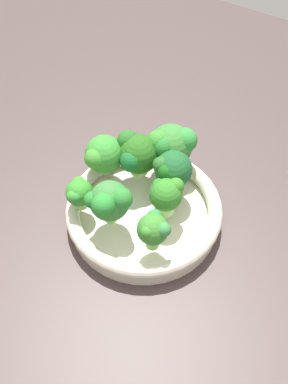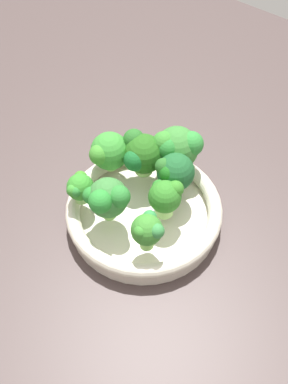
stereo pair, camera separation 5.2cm
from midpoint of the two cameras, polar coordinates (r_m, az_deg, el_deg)
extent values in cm
cube|color=#463938|center=(80.98, -0.72, -4.60)|extent=(130.00, 130.00, 2.50)
cylinder|color=#EEE4D0|center=(80.17, 1.87, -2.78)|extent=(22.55, 22.55, 1.78)
torus|color=beige|center=(78.57, 1.91, -1.94)|extent=(23.49, 23.49, 2.18)
cylinder|color=#8FD465|center=(72.61, 2.37, -5.39)|extent=(1.93, 1.93, 2.44)
sphere|color=#3B872F|center=(70.41, 2.44, -4.21)|extent=(4.38, 4.38, 4.38)
sphere|color=#308A41|center=(70.90, 2.72, -2.86)|extent=(2.02, 2.02, 2.02)
sphere|color=#378941|center=(69.20, 3.58, -4.34)|extent=(2.07, 2.07, 2.07)
sphere|color=#38872D|center=(69.10, 1.77, -4.44)|extent=(1.86, 1.86, 1.86)
cylinder|color=#8BD060|center=(75.68, -1.83, -2.10)|extent=(2.08, 2.08, 2.21)
sphere|color=#397C39|center=(73.30, -1.89, -0.71)|extent=(5.80, 5.80, 5.80)
sphere|color=#29812E|center=(73.00, -3.70, -0.47)|extent=(2.50, 2.50, 2.50)
sphere|color=#2A8B31|center=(71.02, -2.66, -1.13)|extent=(3.34, 3.34, 3.34)
sphere|color=#2C8031|center=(71.61, -0.63, -0.59)|extent=(3.20, 3.20, 3.20)
cylinder|color=#9BD16F|center=(81.13, 1.83, 2.68)|extent=(2.73, 2.73, 1.91)
sphere|color=#26631B|center=(78.95, 1.88, 4.08)|extent=(6.07, 6.07, 6.07)
sphere|color=#1C5926|center=(78.69, 3.76, 4.19)|extent=(2.98, 2.98, 2.98)
sphere|color=#276725|center=(79.08, 0.79, 5.63)|extent=(3.26, 3.26, 3.26)
sphere|color=#19662A|center=(77.58, 0.94, 3.40)|extent=(3.41, 3.41, 3.41)
cylinder|color=#7AB655|center=(78.74, 5.25, 0.67)|extent=(1.94, 1.94, 2.40)
sphere|color=#1D5C2B|center=(76.44, 5.41, 2.10)|extent=(5.59, 5.59, 5.59)
sphere|color=#1A6319|center=(74.91, 4.56, 1.98)|extent=(2.43, 2.43, 2.43)
sphere|color=#286626|center=(75.37, 4.10, 2.71)|extent=(2.45, 2.45, 2.45)
cylinder|color=#9ED371|center=(81.73, -1.80, 3.05)|extent=(1.98, 1.98, 1.71)
sphere|color=green|center=(79.68, -1.85, 4.37)|extent=(5.91, 5.91, 5.91)
sphere|color=green|center=(80.67, -1.71, 5.46)|extent=(2.81, 2.81, 2.81)
sphere|color=#40922F|center=(78.23, -2.93, 4.00)|extent=(3.19, 3.19, 3.19)
cylinder|color=#9CD474|center=(77.89, -4.86, -0.53)|extent=(2.04, 2.04, 1.62)
sphere|color=#358C2C|center=(76.24, -4.97, 0.45)|extent=(4.02, 4.02, 4.02)
sphere|color=#2D8132|center=(74.94, -5.39, -0.03)|extent=(1.69, 1.69, 1.69)
sphere|color=#3C8A26|center=(76.72, -5.13, 1.32)|extent=(1.97, 1.97, 1.97)
sphere|color=#388D2E|center=(75.13, -5.75, 0.09)|extent=(1.84, 1.84, 1.84)
cylinder|color=#9DD773|center=(76.14, 4.18, -1.82)|extent=(2.64, 2.64, 2.18)
sphere|color=#327F27|center=(74.05, 4.30, -0.60)|extent=(4.76, 4.76, 4.76)
sphere|color=#297D28|center=(74.74, 3.66, 0.50)|extent=(2.06, 2.06, 2.06)
sphere|color=#358427|center=(73.64, 5.45, 0.25)|extent=(2.43, 2.43, 2.43)
cylinder|color=#88BA54|center=(82.35, 5.27, 3.25)|extent=(2.47, 2.47, 1.65)
sphere|color=#398134|center=(80.14, 5.43, 4.68)|extent=(6.72, 6.72, 6.72)
sphere|color=#308B37|center=(79.27, 7.02, 5.13)|extent=(3.83, 3.83, 3.83)
sphere|color=#297D2F|center=(78.13, 4.56, 4.66)|extent=(3.35, 3.35, 3.35)
sphere|color=#38882F|center=(78.57, 3.99, 5.31)|extent=(3.51, 3.51, 3.51)
camera|label=1|loc=(0.03, -88.01, 2.50)|focal=49.25mm
camera|label=2|loc=(0.03, 91.99, -2.50)|focal=49.25mm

